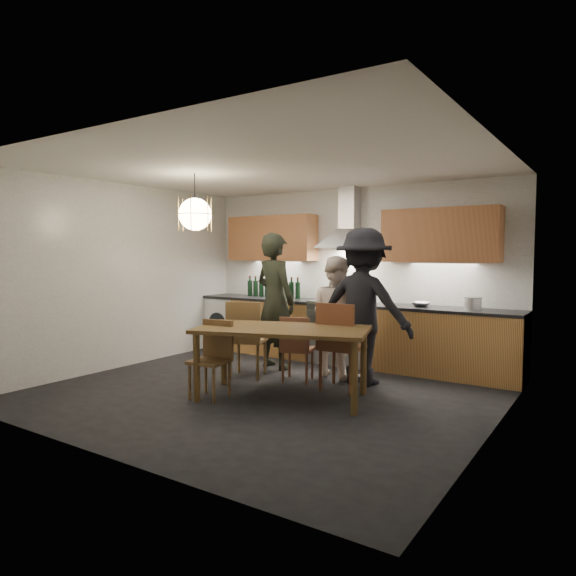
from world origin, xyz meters
The scene contains 17 objects.
ground centered at (0.00, 0.00, 0.00)m, with size 5.00×5.00×0.00m, color black.
room_shell centered at (0.00, 0.00, 1.71)m, with size 5.02×4.52×2.61m.
counter_run centered at (0.02, 1.95, 0.45)m, with size 5.00×0.62×0.90m.
range_stove centered at (0.00, 1.94, 0.44)m, with size 0.90×0.60×0.92m.
wall_fixtures centered at (0.00, 2.07, 1.87)m, with size 4.30×0.54×1.10m.
pendant_lamp centered at (-1.00, -0.10, 2.10)m, with size 0.43×0.43×0.70m.
dining_table centered at (0.29, -0.10, 0.71)m, with size 2.09×1.49×0.80m.
chair_back_left centered at (-0.61, 0.40, 0.58)m, with size 0.59×0.59×1.00m.
chair_back_mid centered at (0.05, 0.58, 0.48)m, with size 0.47×0.47×0.83m.
chair_back_right centered at (0.68, 0.52, 0.60)m, with size 0.50×0.50×1.04m.
chair_front centered at (-0.39, -0.47, 0.50)m, with size 0.44×0.44×0.86m.
person_left centered at (-0.64, 1.11, 0.95)m, with size 0.69×0.45×1.90m, color black.
person_mid centered at (0.31, 1.16, 0.79)m, with size 0.77×0.60×1.59m, color white.
person_right centered at (0.77, 1.00, 0.96)m, with size 1.25×0.72×1.93m, color black.
mixing_bowl centered at (1.17, 1.95, 0.93)m, with size 0.26×0.26×0.06m, color silver.
stock_pot centered at (1.84, 1.99, 0.98)m, with size 0.22×0.22×0.15m, color silver.
wine_bottles centered at (-1.33, 2.05, 1.07)m, with size 1.03×0.08×0.34m.
Camera 1 is at (3.45, -4.78, 1.63)m, focal length 32.00 mm.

